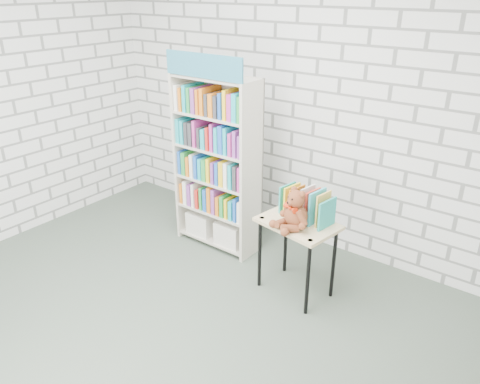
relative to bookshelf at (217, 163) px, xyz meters
The scene contains 6 objects.
ground 1.67m from the bookshelf, 72.38° to the right, with size 4.50×4.50×0.00m, color #445145.
room_shell 1.69m from the bookshelf, 72.38° to the right, with size 4.52×4.02×2.81m.
bookshelf is the anchor object (origin of this frame).
display_table 1.12m from the bookshelf, 12.94° to the right, with size 0.69×0.53×0.67m.
table_books 1.08m from the bookshelf, ahead, with size 0.46×0.26×0.26m.
teddy_bear 1.13m from the bookshelf, 17.78° to the right, with size 0.31×0.30×0.33m.
Camera 1 is at (2.30, -1.86, 2.46)m, focal length 35.00 mm.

